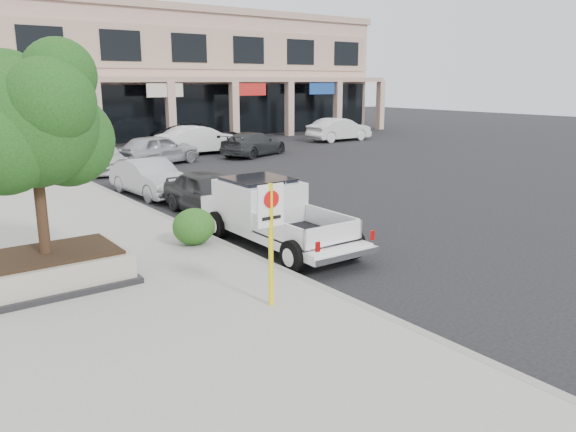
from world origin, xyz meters
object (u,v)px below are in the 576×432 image
(lot_car_a, at_px, (157,150))
(lot_car_d, at_px, (199,136))
(curb_car_c, at_px, (98,156))
(lot_car_f, at_px, (339,129))
(lot_car_b, at_px, (200,140))
(planter, at_px, (48,269))
(curb_car_a, at_px, (209,193))
(curb_car_d, at_px, (57,149))
(lot_car_c, at_px, (254,144))
(lot_car_e, at_px, (183,137))
(no_parking_sign, at_px, (271,228))
(planter_tree, at_px, (38,123))
(curb_car_b, at_px, (150,177))
(pickup_truck, at_px, (279,216))

(lot_car_a, xyz_separation_m, lot_car_d, (4.84, 4.69, 0.03))
(curb_car_c, bearing_deg, lot_car_f, 17.60)
(curb_car_c, bearing_deg, lot_car_b, 28.92)
(planter, xyz_separation_m, lot_car_a, (9.12, 15.42, 0.31))
(planter, xyz_separation_m, lot_car_f, (24.51, 18.84, 0.33))
(lot_car_a, relative_size, lot_car_b, 0.92)
(curb_car_a, height_order, lot_car_b, lot_car_b)
(curb_car_d, relative_size, lot_car_c, 1.03)
(lot_car_e, bearing_deg, no_parking_sign, 137.29)
(curb_car_c, distance_m, lot_car_e, 10.08)
(lot_car_b, relative_size, lot_car_d, 0.86)
(planter_tree, bearing_deg, planter, -131.03)
(curb_car_d, height_order, lot_car_c, lot_car_c)
(lot_car_e, bearing_deg, lot_car_d, 170.78)
(curb_car_a, xyz_separation_m, curb_car_b, (-0.33, 4.04, -0.01))
(lot_car_f, bearing_deg, planter, 126.19)
(planter_tree, relative_size, curb_car_a, 0.97)
(curb_car_b, xyz_separation_m, lot_car_f, (18.88, 10.72, 0.12))
(curb_car_d, bearing_deg, no_parking_sign, -88.19)
(lot_car_d, bearing_deg, no_parking_sign, 151.88)
(planter, relative_size, lot_car_c, 0.68)
(planter, relative_size, lot_car_e, 0.79)
(planter, height_order, lot_car_b, lot_car_b)
(planter_tree, relative_size, lot_car_f, 0.81)
(curb_car_d, distance_m, lot_car_b, 7.84)
(lot_car_b, distance_m, lot_car_c, 3.31)
(no_parking_sign, xyz_separation_m, lot_car_e, (10.59, 25.35, -0.94))
(no_parking_sign, xyz_separation_m, lot_car_d, (10.90, 23.73, -0.82))
(lot_car_d, bearing_deg, planter, 141.79)
(lot_car_e, distance_m, lot_car_f, 11.24)
(curb_car_a, height_order, lot_car_a, lot_car_a)
(lot_car_a, relative_size, lot_car_c, 0.98)
(curb_car_c, xyz_separation_m, lot_car_c, (9.03, 0.32, -0.04))
(curb_car_a, height_order, lot_car_d, lot_car_d)
(lot_car_b, bearing_deg, lot_car_a, 124.31)
(lot_car_a, xyz_separation_m, lot_car_b, (3.81, 2.62, 0.04))
(planter_tree, distance_m, curb_car_a, 7.53)
(pickup_truck, height_order, lot_car_a, pickup_truck)
(lot_car_e, bearing_deg, curb_car_c, 110.60)
(lot_car_b, bearing_deg, curb_car_b, 143.49)
(lot_car_b, distance_m, lot_car_e, 3.76)
(lot_car_c, bearing_deg, curb_car_a, 119.21)
(lot_car_b, bearing_deg, planter, 144.20)
(no_parking_sign, relative_size, lot_car_c, 0.49)
(pickup_truck, height_order, curb_car_c, pickup_truck)
(lot_car_d, bearing_deg, lot_car_e, 7.36)
(lot_car_a, bearing_deg, curb_car_d, 25.82)
(planter_tree, bearing_deg, no_parking_sign, -52.13)
(pickup_truck, relative_size, lot_car_d, 0.92)
(curb_car_a, bearing_deg, lot_car_a, 73.64)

